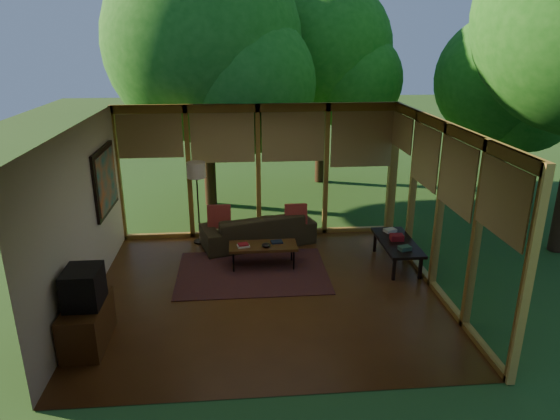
{
  "coord_description": "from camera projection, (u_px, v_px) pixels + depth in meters",
  "views": [
    {
      "loc": [
        -0.41,
        -7.19,
        3.92
      ],
      "look_at": [
        0.28,
        0.7,
        1.15
      ],
      "focal_mm": 32.0,
      "sensor_mm": 36.0,
      "label": 1
    }
  ],
  "objects": [
    {
      "name": "television",
      "position": [
        83.0,
        287.0,
        6.45
      ],
      "size": [
        0.45,
        0.55,
        0.5
      ],
      "primitive_type": "cube",
      "color": "black",
      "rests_on": "media_cabinet"
    },
    {
      "name": "tree_nw",
      "position": [
        204.0,
        44.0,
        11.14
      ],
      "size": [
        4.44,
        4.44,
        5.98
      ],
      "color": "#311F12",
      "rests_on": "ground"
    },
    {
      "name": "floor_lamp",
      "position": [
        196.0,
        175.0,
        9.57
      ],
      "size": [
        0.36,
        0.36,
        1.65
      ],
      "color": "black",
      "rests_on": "floor"
    },
    {
      "name": "ct_bowl",
      "position": [
        266.0,
        245.0,
        8.73
      ],
      "size": [
        0.16,
        0.16,
        0.07
      ],
      "primitive_type": "ellipsoid",
      "color": "black",
      "rests_on": "coffee_table"
    },
    {
      "name": "floor",
      "position": [
        267.0,
        292.0,
        8.09
      ],
      "size": [
        5.5,
        5.5,
        0.0
      ],
      "primitive_type": "plane",
      "color": "brown",
      "rests_on": "ground"
    },
    {
      "name": "ct_book_upper",
      "position": [
        243.0,
        244.0,
        8.74
      ],
      "size": [
        0.2,
        0.16,
        0.03
      ],
      "primitive_type": "cube",
      "rotation": [
        0.0,
        0.0,
        0.22
      ],
      "color": "maroon",
      "rests_on": "coffee_table"
    },
    {
      "name": "sofa",
      "position": [
        258.0,
        229.0,
        9.86
      ],
      "size": [
        2.34,
        1.42,
        0.64
      ],
      "primitive_type": "imported",
      "rotation": [
        0.0,
        0.0,
        3.42
      ],
      "color": "#362E1B",
      "rests_on": "floor"
    },
    {
      "name": "coffee_table",
      "position": [
        263.0,
        247.0,
        8.84
      ],
      "size": [
        1.2,
        0.5,
        0.43
      ],
      "color": "#553217",
      "rests_on": "floor"
    },
    {
      "name": "media_cabinet",
      "position": [
        87.0,
        324.0,
        6.63
      ],
      "size": [
        0.5,
        1.0,
        0.6
      ],
      "primitive_type": "cube",
      "color": "#553217",
      "rests_on": "floor"
    },
    {
      "name": "ct_book_side",
      "position": [
        277.0,
        242.0,
        8.92
      ],
      "size": [
        0.22,
        0.17,
        0.03
      ],
      "primitive_type": "cube",
      "rotation": [
        0.0,
        0.0,
        0.1
      ],
      "color": "black",
      "rests_on": "coffee_table"
    },
    {
      "name": "window_wall_right",
      "position": [
        440.0,
        208.0,
        7.87
      ],
      "size": [
        0.12,
        5.0,
        2.7
      ],
      "primitive_type": "cube",
      "color": "#A37E32",
      "rests_on": "ground"
    },
    {
      "name": "window_wall_back",
      "position": [
        258.0,
        172.0,
        10.0
      ],
      "size": [
        5.5,
        0.12,
        2.7
      ],
      "primitive_type": "cube",
      "color": "#A37E32",
      "rests_on": "ground"
    },
    {
      "name": "pillow_left",
      "position": [
        219.0,
        217.0,
        9.66
      ],
      "size": [
        0.45,
        0.24,
        0.47
      ],
      "primitive_type": "cube",
      "rotation": [
        -0.21,
        0.0,
        0.0
      ],
      "color": "maroon",
      "rests_on": "sofa"
    },
    {
      "name": "exterior_lawn",
      "position": [
        496.0,
        164.0,
        16.28
      ],
      "size": [
        40.0,
        40.0,
        0.0
      ],
      "primitive_type": "plane",
      "color": "#2A5520",
      "rests_on": "ground"
    },
    {
      "name": "wall_painting",
      "position": [
        105.0,
        180.0,
        8.67
      ],
      "size": [
        0.06,
        1.35,
        1.15
      ],
      "color": "black",
      "rests_on": "wall_left"
    },
    {
      "name": "tree_ne",
      "position": [
        323.0,
        49.0,
        13.16
      ],
      "size": [
        3.65,
        3.65,
        5.43
      ],
      "color": "#311F12",
      "rests_on": "ground"
    },
    {
      "name": "console_book_a",
      "position": [
        405.0,
        248.0,
        8.53
      ],
      "size": [
        0.23,
        0.19,
        0.07
      ],
      "primitive_type": "cube",
      "rotation": [
        0.0,
        0.0,
        0.27
      ],
      "color": "#315647",
      "rests_on": "side_console"
    },
    {
      "name": "ceiling",
      "position": [
        265.0,
        125.0,
        7.2
      ],
      "size": [
        5.5,
        5.5,
        0.0
      ],
      "primitive_type": "plane",
      "rotation": [
        3.14,
        0.0,
        0.0
      ],
      "color": "white",
      "rests_on": "ground"
    },
    {
      "name": "tree_far",
      "position": [
        499.0,
        79.0,
        12.17
      ],
      "size": [
        3.09,
        3.09,
        4.48
      ],
      "color": "#311F12",
      "rests_on": "ground"
    },
    {
      "name": "console_book_c",
      "position": [
        390.0,
        230.0,
        9.33
      ],
      "size": [
        0.25,
        0.22,
        0.06
      ],
      "primitive_type": "cube",
      "rotation": [
        0.0,
        0.0,
        0.34
      ],
      "color": "beige",
      "rests_on": "side_console"
    },
    {
      "name": "side_console",
      "position": [
        397.0,
        243.0,
        8.93
      ],
      "size": [
        0.6,
        1.4,
        0.46
      ],
      "color": "black",
      "rests_on": "floor"
    },
    {
      "name": "console_book_b",
      "position": [
        397.0,
        237.0,
        8.95
      ],
      "size": [
        0.24,
        0.18,
        0.1
      ],
      "primitive_type": "cube",
      "rotation": [
        0.0,
        0.0,
        -0.04
      ],
      "color": "maroon",
      "rests_on": "side_console"
    },
    {
      "name": "ct_book_lower",
      "position": [
        243.0,
        246.0,
        8.75
      ],
      "size": [
        0.23,
        0.19,
        0.03
      ],
      "primitive_type": "cube",
      "rotation": [
        0.0,
        0.0,
        0.21
      ],
      "color": "beige",
      "rests_on": "coffee_table"
    },
    {
      "name": "pillow_right",
      "position": [
        296.0,
        215.0,
        9.79
      ],
      "size": [
        0.43,
        0.23,
        0.45
      ],
      "primitive_type": "cube",
      "rotation": [
        -0.21,
        0.0,
        0.0
      ],
      "color": "maroon",
      "rests_on": "sofa"
    },
    {
      "name": "wall_left",
      "position": [
        82.0,
        219.0,
        7.42
      ],
      "size": [
        0.04,
        5.0,
        2.7
      ],
      "primitive_type": "cube",
      "color": "silver",
      "rests_on": "ground"
    },
    {
      "name": "wall_front",
      "position": [
        280.0,
        292.0,
        5.29
      ],
      "size": [
        5.5,
        0.04,
        2.7
      ],
      "primitive_type": "cube",
      "color": "silver",
      "rests_on": "ground"
    },
    {
      "name": "rug",
      "position": [
        252.0,
        272.0,
        8.75
      ],
      "size": [
        2.6,
        1.84,
        0.01
      ],
      "primitive_type": "cube",
      "color": "maroon",
      "rests_on": "floor"
    }
  ]
}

